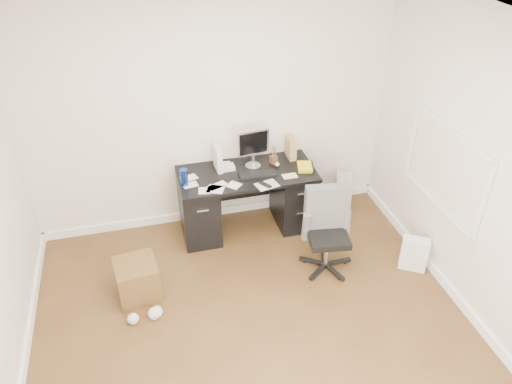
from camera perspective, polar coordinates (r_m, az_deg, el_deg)
ground at (r=4.66m, az=0.30°, el=-16.65°), size 4.00×4.00×0.00m
room_shell at (r=3.58m, az=0.76°, el=1.04°), size 4.02×4.02×2.71m
desk at (r=5.64m, az=-1.03°, el=-0.78°), size 1.50×0.70×0.75m
loose_papers at (r=5.37m, az=-3.01°, el=1.71°), size 1.10×0.60×0.00m
lcd_monitor at (r=5.45m, az=-0.35°, el=5.00°), size 0.38×0.24×0.46m
keyboard at (r=5.40m, az=0.22°, el=2.05°), size 0.41×0.15×0.02m
computer_mouse at (r=5.53m, az=2.42°, el=3.14°), size 0.08×0.08×0.07m
travel_mug at (r=5.25m, az=-8.22°, el=1.68°), size 0.08×0.08×0.18m
white_binder at (r=5.46m, az=-4.41°, el=3.88°), size 0.12×0.24×0.27m
magazine_file at (r=5.70m, az=4.00°, el=5.08°), size 0.11×0.21×0.24m
pen_cup at (r=5.58m, az=2.03°, el=4.30°), size 0.11×0.11×0.21m
yellow_book at (r=5.54m, az=5.66°, el=2.88°), size 0.21×0.25×0.04m
paper_remote at (r=5.23m, az=1.26°, el=0.89°), size 0.27×0.23×0.02m
office_chair at (r=5.10m, az=8.28°, el=-4.62°), size 0.59×0.59×0.92m
pc_tower at (r=6.17m, az=9.90°, el=-0.18°), size 0.32×0.45×0.41m
shopping_bag at (r=5.47m, az=17.61°, el=-6.74°), size 0.33×0.31×0.37m
wicker_basket at (r=5.05m, az=-13.40°, el=-9.71°), size 0.43×0.43×0.39m
desk_printer at (r=5.85m, az=-6.55°, el=-3.11°), size 0.40×0.34×0.22m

